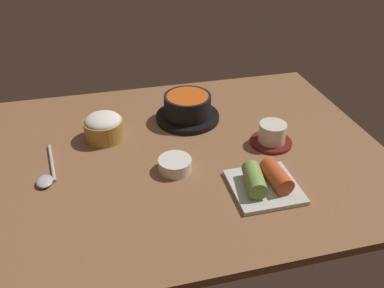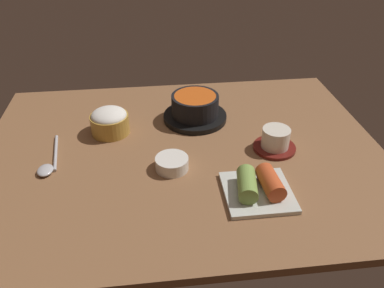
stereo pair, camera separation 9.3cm
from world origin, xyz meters
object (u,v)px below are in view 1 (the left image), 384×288
(banchan_cup_center, at_px, (175,164))
(spoon, at_px, (47,175))
(kimchi_plate, at_px, (265,182))
(stone_pot, at_px, (188,108))
(rice_bowl, at_px, (104,126))
(tea_cup_with_saucer, at_px, (272,135))

(banchan_cup_center, xyz_separation_m, spoon, (-0.29, 0.04, -0.01))
(spoon, bearing_deg, kimchi_plate, -18.32)
(kimchi_plate, height_order, spoon, kimchi_plate)
(stone_pot, bearing_deg, banchan_cup_center, -110.22)
(rice_bowl, distance_m, banchan_cup_center, 0.23)
(rice_bowl, distance_m, kimchi_plate, 0.44)
(stone_pot, bearing_deg, tea_cup_with_saucer, -43.60)
(stone_pot, bearing_deg, spoon, -154.05)
(kimchi_plate, relative_size, spoon, 0.83)
(stone_pot, xyz_separation_m, banchan_cup_center, (-0.08, -0.22, -0.02))
(stone_pot, distance_m, banchan_cup_center, 0.24)
(banchan_cup_center, distance_m, spoon, 0.29)
(rice_bowl, bearing_deg, spoon, -135.07)
(spoon, bearing_deg, stone_pot, 25.95)
(kimchi_plate, bearing_deg, stone_pot, 105.71)
(kimchi_plate, bearing_deg, spoon, 161.68)
(tea_cup_with_saucer, bearing_deg, rice_bowl, 162.77)
(banchan_cup_center, height_order, spoon, banchan_cup_center)
(stone_pot, relative_size, kimchi_plate, 1.24)
(tea_cup_with_saucer, xyz_separation_m, banchan_cup_center, (-0.26, -0.05, -0.01))
(banchan_cup_center, bearing_deg, rice_bowl, 130.15)
(kimchi_plate, bearing_deg, tea_cup_with_saucer, 62.11)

